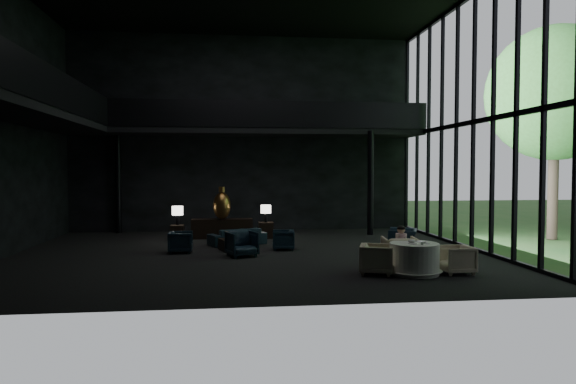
{
  "coord_description": "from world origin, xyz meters",
  "views": [
    {
      "loc": [
        -0.63,
        -15.27,
        2.52
      ],
      "look_at": [
        1.19,
        0.5,
        1.82
      ],
      "focal_mm": 32.0,
      "sensor_mm": 36.0,
      "label": 1
    }
  ],
  "objects": [
    {
      "name": "table_lamp_left",
      "position": [
        -2.49,
        3.58,
        1.0
      ],
      "size": [
        0.4,
        0.4,
        0.67
      ],
      "color": "black",
      "rests_on": "side_table_left"
    },
    {
      "name": "coffee_cup",
      "position": [
        4.0,
        -3.57,
        0.79
      ],
      "size": [
        0.08,
        0.08,
        0.06
      ],
      "primitive_type": "cylinder",
      "rotation": [
        0.0,
        0.0,
        0.09
      ],
      "color": "white",
      "rests_on": "saucer"
    },
    {
      "name": "side_table_left",
      "position": [
        -2.49,
        3.46,
        0.26
      ],
      "size": [
        0.47,
        0.47,
        0.52
      ],
      "primitive_type": "cube",
      "color": "black",
      "rests_on": "floor"
    },
    {
      "name": "console",
      "position": [
        -0.89,
        3.63,
        0.35
      ],
      "size": [
        2.23,
        0.51,
        0.71
      ],
      "primitive_type": "cube",
      "color": "black",
      "rests_on": "floor"
    },
    {
      "name": "table_lamp_right",
      "position": [
        0.71,
        3.47,
        1.04
      ],
      "size": [
        0.38,
        0.38,
        0.63
      ],
      "color": "black",
      "rests_on": "side_table_right"
    },
    {
      "name": "child",
      "position": [
        3.8,
        -2.47,
        0.76
      ],
      "size": [
        0.29,
        0.29,
        0.62
      ],
      "rotation": [
        0.0,
        0.0,
        3.14
      ],
      "color": "#ECADCB",
      "rests_on": "dining_chair_north"
    },
    {
      "name": "railing_back",
      "position": [
        1.0,
        4.0,
        4.6
      ],
      "size": [
        12.0,
        0.06,
        1.0
      ],
      "primitive_type": "cube",
      "color": "black",
      "rests_on": "mezzanine_back"
    },
    {
      "name": "dining_chair_west",
      "position": [
        2.9,
        -3.34,
        0.41
      ],
      "size": [
        0.95,
        0.98,
        0.81
      ],
      "primitive_type": "imported",
      "rotation": [
        0.0,
        0.0,
        1.25
      ],
      "color": "tan",
      "rests_on": "floor"
    },
    {
      "name": "bronze_urn",
      "position": [
        -0.89,
        3.49,
        1.22
      ],
      "size": [
        0.64,
        0.64,
        1.19
      ],
      "color": "olive",
      "rests_on": "console"
    },
    {
      "name": "column_ne",
      "position": [
        4.8,
        4.0,
        2.0
      ],
      "size": [
        0.24,
        0.24,
        4.0
      ],
      "primitive_type": "cylinder",
      "color": "black",
      "rests_on": "floor"
    },
    {
      "name": "wall_front",
      "position": [
        0.0,
        -6.0,
        4.0
      ],
      "size": [
        14.0,
        0.04,
        8.0
      ],
      "primitive_type": "cube",
      "color": "black",
      "rests_on": "ground"
    },
    {
      "name": "plate_a",
      "position": [
        3.71,
        -3.55,
        0.76
      ],
      "size": [
        0.23,
        0.23,
        0.01
      ],
      "primitive_type": "cylinder",
      "rotation": [
        0.0,
        0.0,
        -0.04
      ],
      "color": "white",
      "rests_on": "dining_table"
    },
    {
      "name": "dining_chair_north",
      "position": [
        3.74,
        -2.56,
        0.48
      ],
      "size": [
        1.04,
        0.99,
        0.97
      ],
      "primitive_type": "imported",
      "rotation": [
        0.0,
        0.0,
        3.02
      ],
      "color": "#BCAF9D",
      "rests_on": "floor"
    },
    {
      "name": "wall_left",
      "position": [
        -7.0,
        0.0,
        4.0
      ],
      "size": [
        0.04,
        12.0,
        8.0
      ],
      "primitive_type": "cube",
      "color": "black",
      "rests_on": "ground"
    },
    {
      "name": "floor",
      "position": [
        0.0,
        0.0,
        0.0
      ],
      "size": [
        14.0,
        12.0,
        0.02
      ],
      "primitive_type": "cube",
      "color": "black",
      "rests_on": "ground"
    },
    {
      "name": "cream_pot",
      "position": [
        3.88,
        -3.73,
        0.79
      ],
      "size": [
        0.08,
        0.08,
        0.07
      ],
      "primitive_type": "cylinder",
      "rotation": [
        0.0,
        0.0,
        -0.25
      ],
      "color": "#99999E",
      "rests_on": "dining_table"
    },
    {
      "name": "lounge_armchair_east",
      "position": [
        1.06,
        0.66,
        0.3
      ],
      "size": [
        0.6,
        0.63,
        0.6
      ],
      "primitive_type": "imported",
      "rotation": [
        0.0,
        0.0,
        -1.66
      ],
      "color": "#0F282E",
      "rests_on": "floor"
    },
    {
      "name": "coffee_table",
      "position": [
        -0.49,
        0.74,
        0.18
      ],
      "size": [
        0.99,
        0.99,
        0.35
      ],
      "primitive_type": "cube",
      "rotation": [
        0.0,
        0.0,
        0.29
      ],
      "color": "black",
      "rests_on": "floor"
    },
    {
      "name": "cereal_bowl",
      "position": [
        3.74,
        -3.41,
        0.79
      ],
      "size": [
        0.17,
        0.17,
        0.08
      ],
      "primitive_type": "ellipsoid",
      "color": "white",
      "rests_on": "dining_table"
    },
    {
      "name": "side_table_right",
      "position": [
        0.71,
        3.47,
        0.29
      ],
      "size": [
        0.53,
        0.53,
        0.58
      ],
      "primitive_type": "cube",
      "color": "black",
      "rests_on": "floor"
    },
    {
      "name": "dining_table",
      "position": [
        3.8,
        -3.44,
        0.33
      ],
      "size": [
        1.33,
        1.33,
        0.75
      ],
      "color": "white",
      "rests_on": "floor"
    },
    {
      "name": "saucer",
      "position": [
        4.06,
        -3.57,
        0.76
      ],
      "size": [
        0.18,
        0.18,
        0.01
      ],
      "primitive_type": "cylinder",
      "rotation": [
        0.0,
        0.0,
        0.36
      ],
      "color": "white",
      "rests_on": "dining_table"
    },
    {
      "name": "plate_b",
      "position": [
        4.01,
        -3.22,
        0.76
      ],
      "size": [
        0.22,
        0.22,
        0.01
      ],
      "primitive_type": "cylinder",
      "rotation": [
        0.0,
        0.0,
        -0.16
      ],
      "color": "white",
      "rests_on": "dining_table"
    },
    {
      "name": "wall_back",
      "position": [
        0.0,
        6.0,
        4.0
      ],
      "size": [
        14.0,
        0.04,
        8.0
      ],
      "primitive_type": "cube",
      "color": "black",
      "rests_on": "ground"
    },
    {
      "name": "curtain_wall",
      "position": [
        6.95,
        0.0,
        4.0
      ],
      "size": [
        0.2,
        12.0,
        8.0
      ],
      "primitive_type": null,
      "color": "black",
      "rests_on": "ground"
    },
    {
      "name": "tree_near",
      "position": [
        11.0,
        2.0,
        5.23
      ],
      "size": [
        4.8,
        4.8,
        7.65
      ],
      "color": "#382D23",
      "rests_on": "garden_ground"
    },
    {
      "name": "sofa",
      "position": [
        -0.36,
        1.93,
        0.34
      ],
      "size": [
        1.78,
        1.14,
        0.67
      ],
      "primitive_type": "imported",
      "rotation": [
        0.0,
        0.0,
        3.55
      ],
      "color": "black",
      "rests_on": "floor"
    },
    {
      "name": "column_nw",
      "position": [
        -5.0,
        5.7,
        2.0
      ],
      "size": [
        0.24,
        0.24,
        4.0
      ],
      "primitive_type": "cylinder",
      "color": "black",
      "rests_on": "floor"
    },
    {
      "name": "window_armchair",
      "position": [
        4.84,
        0.35,
        0.39
      ],
      "size": [
        0.88,
        1.05,
        0.79
      ],
      "primitive_type": "imported",
      "rotation": [
        0.0,
        0.0,
        -1.96
      ],
      "color": "black",
      "rests_on": "floor"
    },
    {
      "name": "dining_chair_east",
      "position": [
        4.84,
        -3.5,
        0.36
      ],
      "size": [
        0.66,
        0.7,
        0.72
      ],
      "primitive_type": "imported",
      "rotation": [
        0.0,
        0.0,
        -1.58
      ],
      "color": "tan",
      "rests_on": "floor"
    },
    {
      "name": "lounge_armchair_south",
      "position": [
        -0.26,
        -0.44,
        0.42
      ],
      "size": [
        1.02,
        0.99,
        0.84
      ],
      "primitive_type": "imported",
      "rotation": [
        0.0,
        0.0,
        0.34
      ],
      "color": "black",
      "rests_on": "floor"
    },
    {
      "name": "lounge_armchair_west",
      "position": [
        -2.09,
        0.45,
        0.33
      ],
      "size": [
        0.6,
        0.64,
        0.65
      ],
      "primitive_type": "imported",
      "rotation": [
        0.0,
        0.0,
        1.58
      ],
      "color": "black",
      "rests_on": "floor"
    },
    {
      "name": "railing_left",
      "position": [
        -5.0,
        0.0,
        4.6
      ],
      "size": [
        0.06,
        12.0,
        1.0
      ],
      "primitive_type": "cube",
      "color": "black",
      "rests_on": "mezzanine_left"
    },
    {
      "name": "mezzanine_back",
      "position": [
        1.0,
        5.0,
        4.0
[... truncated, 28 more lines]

